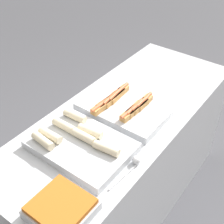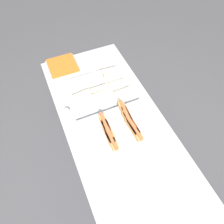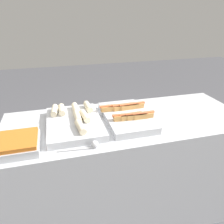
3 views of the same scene
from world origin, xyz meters
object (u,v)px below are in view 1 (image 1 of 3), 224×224
at_px(tray_side_front, 61,209).
at_px(serving_spoon_near, 134,163).
at_px(tray_hotdogs, 123,108).
at_px(tray_wraps, 80,143).

relative_size(tray_side_front, serving_spoon_near, 1.04).
distance_m(tray_hotdogs, serving_spoon_near, 0.44).
bearing_deg(serving_spoon_near, tray_side_front, 166.34).
height_order(tray_hotdogs, tray_wraps, tray_hotdogs).
bearing_deg(tray_side_front, serving_spoon_near, -13.66).
relative_size(tray_hotdogs, tray_wraps, 1.00).
relative_size(tray_wraps, serving_spoon_near, 2.16).
bearing_deg(tray_wraps, serving_spoon_near, -78.01).
xyz_separation_m(tray_hotdogs, serving_spoon_near, (-0.33, -0.30, -0.02)).
bearing_deg(serving_spoon_near, tray_wraps, 101.99).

